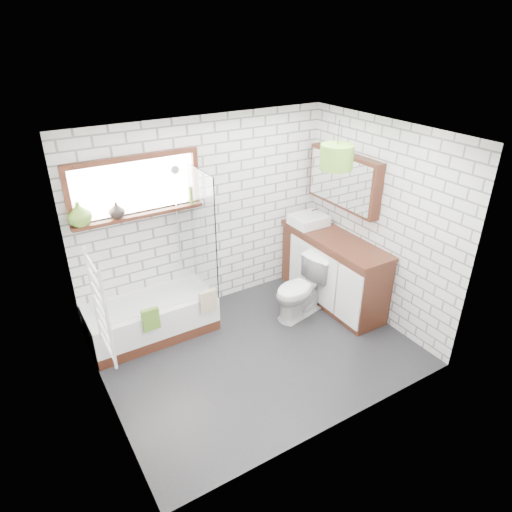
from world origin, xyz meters
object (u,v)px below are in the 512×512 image
vanity (333,269)px  toilet (301,289)px  pendant (337,157)px  basin (309,220)px  bathtub (152,318)px

vanity → toilet: size_ratio=2.16×
pendant → vanity: bearing=36.7°
vanity → basin: size_ratio=3.69×
toilet → pendant: 1.74m
basin → toilet: bearing=-132.2°
vanity → basin: basin is taller
vanity → pendant: pendant is taller
bathtub → vanity: size_ratio=0.89×
toilet → bathtub: bearing=-119.9°
basin → vanity: bearing=-83.2°
basin → pendant: (-0.22, -0.71, 1.07)m
bathtub → basin: 2.44m
basin → pendant: pendant is taller
vanity → toilet: (-0.57, -0.06, -0.09)m
vanity → basin: 0.75m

